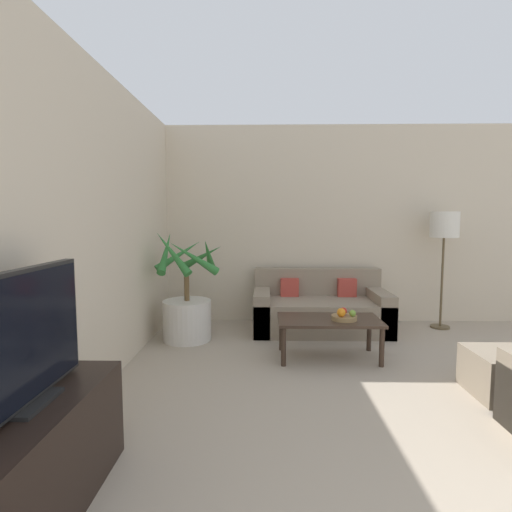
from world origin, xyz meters
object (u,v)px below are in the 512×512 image
object	(u,v)px
coffee_table	(329,324)
apple_red	(343,311)
tv_console	(32,462)
sofa_loveseat	(320,310)
orange_fruit	(341,312)
potted_palm	(187,307)
floor_lamp	(444,229)
fruit_bowl	(344,318)
television	(26,338)
apple_green	(353,313)

from	to	relation	value
coffee_table	apple_red	size ratio (longest dim) A/B	13.76
tv_console	sofa_loveseat	bearing A→B (deg)	61.15
sofa_loveseat	orange_fruit	distance (m)	1.16
potted_palm	floor_lamp	bearing A→B (deg)	10.29
fruit_bowl	orange_fruit	distance (m)	0.09
television	sofa_loveseat	world-z (taller)	television
orange_fruit	floor_lamp	bearing A→B (deg)	39.25
fruit_bowl	apple_green	world-z (taller)	apple_green
potted_palm	coffee_table	distance (m)	1.68
sofa_loveseat	floor_lamp	distance (m)	1.91
apple_green	orange_fruit	bearing A→B (deg)	-176.11
potted_palm	tv_console	bearing A→B (deg)	-93.84
tv_console	sofa_loveseat	size ratio (longest dim) A/B	0.69
sofa_loveseat	apple_green	xyz separation A→B (m)	(0.17, -1.13, 0.23)
sofa_loveseat	apple_green	distance (m)	1.17
tv_console	coffee_table	distance (m)	2.86
potted_palm	sofa_loveseat	xyz separation A→B (m)	(1.63, 0.46, -0.13)
television	fruit_bowl	bearing A→B (deg)	49.21
apple_red	apple_green	world-z (taller)	apple_red
apple_red	coffee_table	bearing A→B (deg)	173.17
potted_palm	television	bearing A→B (deg)	-93.77
fruit_bowl	apple_red	xyz separation A→B (m)	(-0.01, 0.03, 0.06)
coffee_table	apple_red	xyz separation A→B (m)	(0.14, -0.02, 0.14)
tv_console	apple_red	distance (m)	2.95
potted_palm	orange_fruit	world-z (taller)	potted_palm
television	apple_red	bearing A→B (deg)	49.65
tv_console	potted_palm	world-z (taller)	potted_palm
apple_green	orange_fruit	size ratio (longest dim) A/B	0.78
sofa_loveseat	coffee_table	size ratio (longest dim) A/B	1.62
tv_console	apple_green	distance (m)	2.94
floor_lamp	coffee_table	distance (m)	2.23
fruit_bowl	coffee_table	bearing A→B (deg)	162.68
floor_lamp	apple_red	size ratio (longest dim) A/B	20.10
potted_palm	apple_green	distance (m)	1.92
potted_palm	apple_green	world-z (taller)	potted_palm
floor_lamp	fruit_bowl	world-z (taller)	floor_lamp
potted_palm	fruit_bowl	bearing A→B (deg)	-20.03
orange_fruit	apple_red	bearing A→B (deg)	66.01
floor_lamp	sofa_loveseat	bearing A→B (deg)	-175.50
tv_console	apple_green	world-z (taller)	tv_console
floor_lamp	apple_red	world-z (taller)	floor_lamp
sofa_loveseat	apple_red	xyz separation A→B (m)	(0.09, -1.06, 0.24)
tv_console	floor_lamp	world-z (taller)	floor_lamp
apple_red	orange_fruit	distance (m)	0.09
coffee_table	apple_green	distance (m)	0.27
coffee_table	fruit_bowl	distance (m)	0.17
television	apple_green	world-z (taller)	television
sofa_loveseat	orange_fruit	xyz separation A→B (m)	(0.05, -1.14, 0.24)
tv_console	floor_lamp	size ratio (longest dim) A/B	0.77
television	apple_red	xyz separation A→B (m)	(1.90, 2.24, -0.39)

